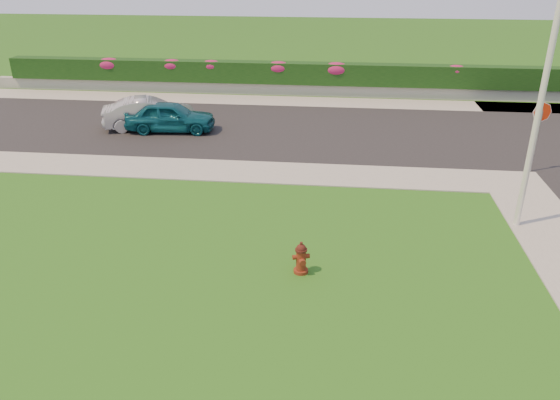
# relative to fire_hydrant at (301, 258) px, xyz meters

# --- Properties ---
(ground) EXTENTS (120.00, 120.00, 0.00)m
(ground) POSITION_rel_fire_hydrant_xyz_m (-0.41, -2.67, -0.38)
(ground) COLOR black
(ground) RESTS_ON ground
(street_far) EXTENTS (26.00, 8.00, 0.04)m
(street_far) POSITION_rel_fire_hydrant_xyz_m (-5.41, 11.33, -0.36)
(street_far) COLOR black
(street_far) RESTS_ON ground
(sidewalk_far) EXTENTS (24.00, 2.00, 0.04)m
(sidewalk_far) POSITION_rel_fire_hydrant_xyz_m (-6.41, 6.33, -0.36)
(sidewalk_far) COLOR gray
(sidewalk_far) RESTS_ON ground
(curb_corner) EXTENTS (2.00, 2.00, 0.04)m
(curb_corner) POSITION_rel_fire_hydrant_xyz_m (6.59, 6.33, -0.36)
(curb_corner) COLOR gray
(curb_corner) RESTS_ON ground
(sidewalk_beyond) EXTENTS (34.00, 2.00, 0.04)m
(sidewalk_beyond) POSITION_rel_fire_hydrant_xyz_m (-1.41, 16.33, -0.36)
(sidewalk_beyond) COLOR gray
(sidewalk_beyond) RESTS_ON ground
(retaining_wall) EXTENTS (34.00, 0.40, 0.60)m
(retaining_wall) POSITION_rel_fire_hydrant_xyz_m (-1.41, 17.83, -0.08)
(retaining_wall) COLOR gray
(retaining_wall) RESTS_ON ground
(hedge) EXTENTS (32.00, 0.90, 1.10)m
(hedge) POSITION_rel_fire_hydrant_xyz_m (-1.41, 17.93, 0.77)
(hedge) COLOR black
(hedge) RESTS_ON retaining_wall
(fire_hydrant) EXTENTS (0.42, 0.40, 0.81)m
(fire_hydrant) POSITION_rel_fire_hydrant_xyz_m (0.00, 0.00, 0.00)
(fire_hydrant) COLOR #58200D
(fire_hydrant) RESTS_ON ground
(sedan_teal) EXTENTS (3.83, 1.80, 1.27)m
(sedan_teal) POSITION_rel_fire_hydrant_xyz_m (-6.33, 10.61, 0.29)
(sedan_teal) COLOR #0B4857
(sedan_teal) RESTS_ON street_far
(sedan_silver) EXTENTS (4.14, 2.56, 1.29)m
(sedan_silver) POSITION_rel_fire_hydrant_xyz_m (-7.37, 11.02, 0.30)
(sedan_silver) COLOR #9D9EA4
(sedan_silver) RESTS_ON street_far
(utility_pole) EXTENTS (0.16, 0.16, 6.84)m
(utility_pole) POSITION_rel_fire_hydrant_xyz_m (5.79, 3.10, 3.03)
(utility_pole) COLOR silver
(utility_pole) RESTS_ON ground
(stop_sign) EXTENTS (0.66, 0.19, 2.48)m
(stop_sign) POSITION_rel_fire_hydrant_xyz_m (7.44, 7.40, 1.45)
(stop_sign) COLOR slate
(stop_sign) RESTS_ON ground
(flower_clump_a) EXTENTS (1.38, 0.88, 0.69)m
(flower_clump_a) POSITION_rel_fire_hydrant_xyz_m (-11.85, 17.83, 1.04)
(flower_clump_a) COLOR #B31E5F
(flower_clump_a) RESTS_ON hedge
(flower_clump_b) EXTENTS (1.26, 0.81, 0.63)m
(flower_clump_b) POSITION_rel_fire_hydrant_xyz_m (-8.34, 17.83, 1.07)
(flower_clump_b) COLOR #B31E5F
(flower_clump_b) RESTS_ON hedge
(flower_clump_c) EXTENTS (1.19, 0.76, 0.59)m
(flower_clump_c) POSITION_rel_fire_hydrant_xyz_m (-6.16, 17.83, 1.08)
(flower_clump_c) COLOR #B31E5F
(flower_clump_c) RESTS_ON hedge
(flower_clump_d) EXTENTS (1.32, 0.85, 0.66)m
(flower_clump_d) POSITION_rel_fire_hydrant_xyz_m (-2.55, 17.83, 1.05)
(flower_clump_d) COLOR #B31E5F
(flower_clump_d) RESTS_ON hedge
(flower_clump_e) EXTENTS (1.41, 0.91, 0.71)m
(flower_clump_e) POSITION_rel_fire_hydrant_xyz_m (0.49, 17.83, 1.04)
(flower_clump_e) COLOR #B31E5F
(flower_clump_e) RESTS_ON hedge
(flower_clump_f) EXTENTS (1.12, 0.72, 0.56)m
(flower_clump_f) POSITION_rel_fire_hydrant_xyz_m (6.59, 17.83, 1.09)
(flower_clump_f) COLOR #B31E5F
(flower_clump_f) RESTS_ON hedge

